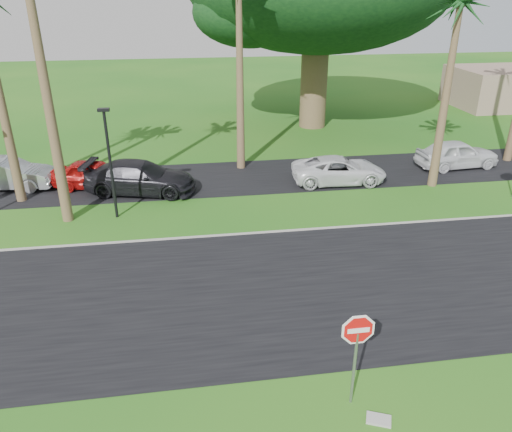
{
  "coord_description": "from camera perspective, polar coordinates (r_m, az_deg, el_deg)",
  "views": [
    {
      "loc": [
        -3.04,
        -11.42,
        8.94
      ],
      "look_at": [
        -0.72,
        3.85,
        1.8
      ],
      "focal_mm": 35.0,
      "sensor_mm": 36.0,
      "label": 1
    }
  ],
  "objects": [
    {
      "name": "stop_sign_near",
      "position": [
        11.61,
        11.45,
        -13.89
      ],
      "size": [
        1.05,
        0.07,
        2.62
      ],
      "color": "gray",
      "rests_on": "ground"
    },
    {
      "name": "road",
      "position": [
        16.41,
        3.5,
        -8.22
      ],
      "size": [
        120.0,
        8.0,
        0.02
      ],
      "primitive_type": "cube",
      "color": "black",
      "rests_on": "ground"
    },
    {
      "name": "car_minivan",
      "position": [
        25.12,
        9.46,
        5.18
      ],
      "size": [
        4.74,
        2.38,
        1.29
      ],
      "primitive_type": "imported",
      "rotation": [
        0.0,
        0.0,
        1.52
      ],
      "color": "silver",
      "rests_on": "ground"
    },
    {
      "name": "palm_right_near",
      "position": [
        24.59,
        22.31,
        21.39
      ],
      "size": [
        5.0,
        5.0,
        9.5
      ],
      "color": "brown",
      "rests_on": "ground"
    },
    {
      "name": "car_silver",
      "position": [
        26.78,
        -26.63,
        4.27
      ],
      "size": [
        4.56,
        1.96,
        1.46
      ],
      "primitive_type": "imported",
      "rotation": [
        0.0,
        0.0,
        1.48
      ],
      "color": "#B3B6BB",
      "rests_on": "ground"
    },
    {
      "name": "ground",
      "position": [
        14.82,
        5.12,
        -12.41
      ],
      "size": [
        120.0,
        120.0,
        0.0
      ],
      "primitive_type": "plane",
      "color": "#1B5A16",
      "rests_on": "ground"
    },
    {
      "name": "parking_strip",
      "position": [
        25.71,
        -1.31,
        4.48
      ],
      "size": [
        120.0,
        5.0,
        0.02
      ],
      "primitive_type": "cube",
      "color": "black",
      "rests_on": "ground"
    },
    {
      "name": "curb",
      "position": [
        19.85,
        1.11,
        -1.87
      ],
      "size": [
        120.0,
        0.12,
        0.06
      ],
      "primitive_type": "cube",
      "color": "gray",
      "rests_on": "ground"
    },
    {
      "name": "streetlight_right",
      "position": [
        21.1,
        -16.39,
        6.45
      ],
      "size": [
        0.45,
        0.25,
        4.64
      ],
      "color": "black",
      "rests_on": "ground"
    },
    {
      "name": "utility_slab",
      "position": [
        12.49,
        13.84,
        -21.65
      ],
      "size": [
        0.64,
        0.54,
        0.06
      ],
      "primitive_type": "cube",
      "rotation": [
        0.0,
        0.0,
        -0.4
      ],
      "color": "#9F9E97",
      "rests_on": "ground"
    },
    {
      "name": "car_red",
      "position": [
        25.29,
        -17.9,
        4.52
      ],
      "size": [
        4.24,
        2.4,
        1.36
      ],
      "primitive_type": "imported",
      "rotation": [
        0.0,
        0.0,
        1.36
      ],
      "color": "#AA0F0E",
      "rests_on": "ground"
    },
    {
      "name": "car_pickup",
      "position": [
        28.99,
        21.99,
        6.57
      ],
      "size": [
        4.5,
        2.1,
        1.49
      ],
      "primitive_type": "imported",
      "rotation": [
        0.0,
        0.0,
        1.65
      ],
      "color": "silver",
      "rests_on": "ground"
    },
    {
      "name": "car_dark",
      "position": [
        24.1,
        -13.1,
        4.28
      ],
      "size": [
        5.52,
        3.2,
        1.5
      ],
      "primitive_type": "imported",
      "rotation": [
        0.0,
        0.0,
        1.35
      ],
      "color": "black",
      "rests_on": "ground"
    }
  ]
}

